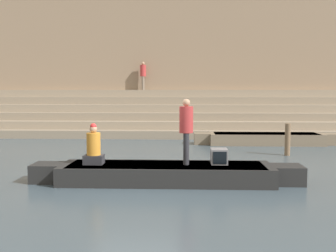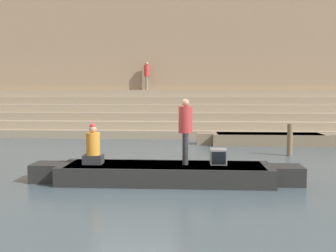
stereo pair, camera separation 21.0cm
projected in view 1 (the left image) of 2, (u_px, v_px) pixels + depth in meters
name	position (u px, v px, depth m)	size (l,w,h in m)	color
ground_plane	(136.00, 177.00, 10.92)	(120.00, 120.00, 0.00)	#3D4C56
ghat_steps	(160.00, 118.00, 21.85)	(36.00, 4.02, 2.45)	gray
back_wall	(162.00, 64.00, 23.61)	(34.20, 1.28, 8.07)	#937A60
rowboat_main	(166.00, 173.00, 10.24)	(7.03, 1.53, 0.48)	black
person_standing	(186.00, 127.00, 10.21)	(0.36, 0.36, 1.71)	#28282D
person_rowing	(94.00, 148.00, 10.24)	(0.50, 0.39, 1.07)	#28282D
tv_set	(219.00, 156.00, 10.30)	(0.43, 0.48, 0.40)	slate
moored_boat_shore	(266.00, 139.00, 17.56)	(6.39, 1.34, 0.50)	#756651
mooring_post	(288.00, 140.00, 14.52)	(0.20, 0.20, 1.19)	brown
person_on_steps	(143.00, 74.00, 22.79)	(0.34, 0.34, 1.62)	#756656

